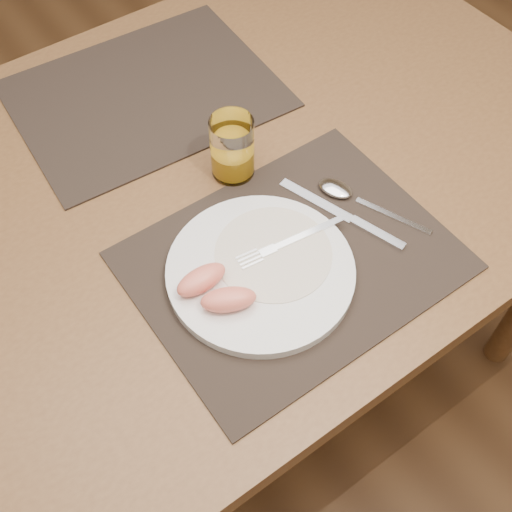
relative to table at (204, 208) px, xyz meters
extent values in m
plane|color=brown|center=(0.00, 0.00, -0.67)|extent=(5.00, 5.00, 0.00)
cube|color=brown|center=(0.00, 0.00, 0.06)|extent=(1.40, 0.90, 0.04)
cylinder|color=brown|center=(0.62, 0.37, -0.31)|extent=(0.06, 0.06, 0.71)
cube|color=#2C231B|center=(0.02, -0.22, 0.09)|extent=(0.45, 0.35, 0.00)
cube|color=#2C231B|center=(0.02, 0.22, 0.09)|extent=(0.47, 0.38, 0.00)
cylinder|color=white|center=(-0.03, -0.21, 0.10)|extent=(0.27, 0.27, 0.02)
cylinder|color=white|center=(0.00, -0.20, 0.10)|extent=(0.17, 0.17, 0.00)
cube|color=silver|center=(0.06, -0.21, 0.11)|extent=(0.12, 0.02, 0.00)
cube|color=silver|center=(-0.01, -0.20, 0.11)|extent=(0.03, 0.02, 0.00)
cube|color=silver|center=(-0.04, -0.19, 0.11)|extent=(0.04, 0.03, 0.00)
cube|color=silver|center=(0.12, -0.15, 0.09)|extent=(0.05, 0.13, 0.00)
cube|color=silver|center=(0.15, -0.26, 0.09)|extent=(0.04, 0.09, 0.01)
cube|color=silver|center=(0.19, -0.25, 0.09)|extent=(0.06, 0.12, 0.00)
ellipsoid|color=silver|center=(0.15, -0.15, 0.09)|extent=(0.05, 0.07, 0.01)
cylinder|color=white|center=(0.05, -0.02, 0.14)|extent=(0.07, 0.07, 0.10)
cylinder|color=orange|center=(0.05, -0.02, 0.11)|extent=(0.06, 0.06, 0.04)
ellipsoid|color=#F47E63|center=(-0.11, -0.24, 0.12)|extent=(0.08, 0.07, 0.03)
ellipsoid|color=#F47E63|center=(-0.12, -0.19, 0.12)|extent=(0.08, 0.04, 0.03)
camera|label=1|loc=(-0.33, -0.62, 0.86)|focal=45.00mm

